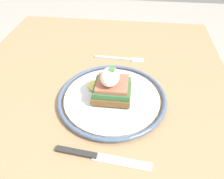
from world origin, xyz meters
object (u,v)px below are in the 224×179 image
Objects in this scene: plate at (112,98)px; sandwich at (111,86)px; knife at (95,156)px; fork at (122,59)px.

sandwich reaches higher than plate.
knife is (0.16, -0.01, -0.04)m from sandwich.
sandwich is (-0.00, -0.00, 0.04)m from plate.
knife reaches higher than fork.
knife is at bearing -3.86° from fork.
plate is 1.40× the size of knife.
sandwich is 0.59× the size of knife.
knife is at bearing -4.51° from sandwich.
fork is (-0.19, 0.01, -0.04)m from sandwich.
sandwich is at bearing 175.49° from knife.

